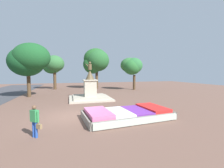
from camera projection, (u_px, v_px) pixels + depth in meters
ground_plane at (71, 116)px, 10.94m from camera, size 73.76×73.76×0.00m
flower_planter at (127, 114)px, 10.42m from camera, size 6.25×3.62×0.70m
statue_monument at (90, 92)px, 17.95m from camera, size 4.87×4.87×4.48m
traffic_light_far_corner at (29, 75)px, 23.61m from camera, size 0.42×0.31×3.99m
pedestrian_with_handbag at (35, 120)px, 7.26m from camera, size 0.60×0.54×1.60m
park_tree_far_left at (96, 61)px, 29.60m from camera, size 5.08×4.78×7.99m
park_tree_behind_statue at (29, 60)px, 18.99m from camera, size 5.16×5.08×6.85m
park_tree_far_right at (53, 65)px, 28.42m from camera, size 3.98×4.06×6.43m
park_tree_street_side at (132, 66)px, 27.50m from camera, size 3.88×3.80×5.95m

